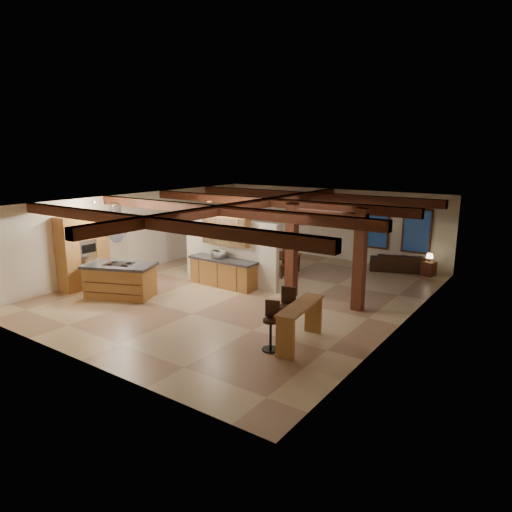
{
  "coord_description": "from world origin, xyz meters",
  "views": [
    {
      "loc": [
        8.31,
        -11.25,
        4.4
      ],
      "look_at": [
        0.07,
        0.5,
        1.1
      ],
      "focal_mm": 32.0,
      "sensor_mm": 36.0,
      "label": 1
    }
  ],
  "objects_px": {
    "dining_table": "(272,263)",
    "sofa": "(400,262)",
    "bar_counter": "(300,318)",
    "kitchen_island": "(120,280)"
  },
  "relations": [
    {
      "from": "dining_table",
      "to": "sofa",
      "type": "bearing_deg",
      "value": 28.06
    },
    {
      "from": "dining_table",
      "to": "bar_counter",
      "type": "height_order",
      "value": "bar_counter"
    },
    {
      "from": "sofa",
      "to": "kitchen_island",
      "type": "bearing_deg",
      "value": 33.37
    },
    {
      "from": "kitchen_island",
      "to": "sofa",
      "type": "bearing_deg",
      "value": 53.01
    },
    {
      "from": "kitchen_island",
      "to": "bar_counter",
      "type": "height_order",
      "value": "kitchen_island"
    },
    {
      "from": "sofa",
      "to": "bar_counter",
      "type": "bearing_deg",
      "value": 72.22
    },
    {
      "from": "bar_counter",
      "to": "sofa",
      "type": "bearing_deg",
      "value": 91.86
    },
    {
      "from": "sofa",
      "to": "dining_table",
      "type": "bearing_deg",
      "value": 17.57
    },
    {
      "from": "kitchen_island",
      "to": "bar_counter",
      "type": "bearing_deg",
      "value": 0.26
    },
    {
      "from": "dining_table",
      "to": "sofa",
      "type": "distance_m",
      "value": 4.84
    }
  ]
}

